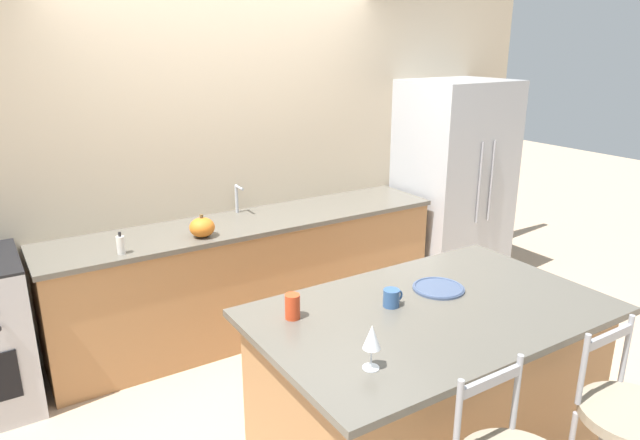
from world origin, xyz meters
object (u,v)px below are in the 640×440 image
bar_stool_far (627,439)px  refrigerator (452,184)px  pumpkin_decoration (202,227)px  coffee_mug (392,298)px  wine_glass (372,338)px  soap_bottle (121,245)px  tumbler_cup (292,306)px  dinner_plate (438,288)px

bar_stool_far → refrigerator: bearing=58.9°
bar_stool_far → pumpkin_decoration: 2.69m
bar_stool_far → coffee_mug: bearing=116.5°
wine_glass → soap_bottle: bearing=104.3°
wine_glass → tumbler_cup: size_ratio=1.59×
dinner_plate → pumpkin_decoration: size_ratio=1.56×
soap_bottle → dinner_plate: bearing=-50.9°
tumbler_cup → pumpkin_decoration: (0.11, 1.43, -0.04)m
coffee_mug → pumpkin_decoration: (-0.36, 1.58, -0.02)m
tumbler_cup → wine_glass: bearing=-84.3°
dinner_plate → wine_glass: bearing=-151.2°
refrigerator → coffee_mug: 2.67m
tumbler_cup → coffee_mug: bearing=-17.2°
dinner_plate → soap_bottle: soap_bottle is taller
pumpkin_decoration → bar_stool_far: bearing=-71.7°
dinner_plate → tumbler_cup: size_ratio=2.24×
bar_stool_far → soap_bottle: 2.87m
wine_glass → coffee_mug: size_ratio=1.73×
coffee_mug → wine_glass: bearing=-137.0°
bar_stool_far → pumpkin_decoration: bearing=108.3°
bar_stool_far → wine_glass: wine_glass is taller
refrigerator → coffee_mug: refrigerator is taller
bar_stool_far → dinner_plate: 1.04m
dinner_plate → tumbler_cup: (-0.79, 0.12, 0.05)m
dinner_plate → soap_bottle: bearing=129.1°
tumbler_cup → dinner_plate: bearing=-8.8°
dinner_plate → tumbler_cup: bearing=171.2°
wine_glass → bar_stool_far: bearing=-32.6°
coffee_mug → soap_bottle: bearing=120.5°
dinner_plate → tumbler_cup: 0.81m
coffee_mug → tumbler_cup: bearing=162.8°
bar_stool_far → tumbler_cup: 1.50m
soap_bottle → bar_stool_far: bearing=-61.0°
wine_glass → coffee_mug: bearing=43.0°
refrigerator → dinner_plate: bearing=-136.3°
wine_glass → pumpkin_decoration: bearing=88.4°
wine_glass → pumpkin_decoration: 1.97m
wine_glass → tumbler_cup: bearing=95.7°
refrigerator → pumpkin_decoration: size_ratio=10.77×
refrigerator → soap_bottle: bearing=-177.2°
bar_stool_far → wine_glass: size_ratio=5.67×
bar_stool_far → dinner_plate: size_ratio=4.02×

